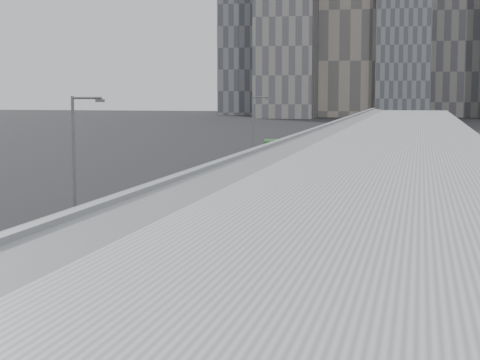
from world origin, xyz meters
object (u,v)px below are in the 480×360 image
(bus_2, at_px, (136,267))
(bus_3, at_px, (227,218))
(bus_6, at_px, (302,166))
(bus_7, at_px, (320,155))
(bus_5, at_px, (294,174))
(bus_1, at_px, (34,344))
(shipping_container, at_px, (272,150))
(street_lamp_near, at_px, (77,167))
(bus_4, at_px, (268,193))
(street_lamp_far, at_px, (254,132))
(suv, at_px, (309,146))

(bus_2, distance_m, bus_3, 15.62)
(bus_6, height_order, bus_7, bus_7)
(bus_5, relative_size, bus_7, 1.03)
(bus_1, relative_size, shipping_container, 2.39)
(street_lamp_near, distance_m, shipping_container, 70.75)
(bus_6, distance_m, shipping_container, 24.69)
(street_lamp_near, bearing_deg, bus_4, 70.83)
(street_lamp_near, bearing_deg, bus_7, 83.65)
(street_lamp_near, height_order, street_lamp_far, street_lamp_near)
(shipping_container, relative_size, suv, 0.90)
(bus_4, distance_m, street_lamp_far, 25.49)
(bus_1, xyz_separation_m, street_lamp_far, (-6.22, 65.64, 3.68))
(suv, bearing_deg, bus_6, -69.93)
(bus_3, height_order, suv, bus_3)
(bus_2, bearing_deg, street_lamp_near, 133.03)
(bus_2, xyz_separation_m, bus_7, (0.13, 69.15, -0.06))
(bus_1, bearing_deg, bus_5, 88.24)
(bus_5, distance_m, suv, 54.95)
(bus_2, relative_size, street_lamp_far, 1.51)
(bus_3, xyz_separation_m, shipping_container, (-8.58, 63.37, -0.16))
(bus_1, xyz_separation_m, bus_2, (-0.72, 11.61, 0.01))
(bus_4, relative_size, shipping_container, 2.15)
(bus_3, height_order, bus_5, bus_5)
(bus_6, relative_size, shipping_container, 2.09)
(bus_4, xyz_separation_m, suv, (-5.99, 68.52, -0.64))
(bus_1, distance_m, suv, 109.91)
(bus_1, distance_m, shipping_container, 91.01)
(bus_4, relative_size, bus_7, 0.91)
(bus_7, distance_m, street_lamp_near, 61.28)
(bus_6, xyz_separation_m, shipping_container, (-7.70, 23.46, -0.02))
(bus_6, height_order, suv, bus_6)
(bus_5, bearing_deg, suv, 96.12)
(street_lamp_near, bearing_deg, bus_6, 82.33)
(bus_7, bearing_deg, street_lamp_near, -91.41)
(bus_6, bearing_deg, bus_1, -83.18)
(bus_3, relative_size, suv, 2.06)
(bus_2, xyz_separation_m, bus_3, (0.60, 15.61, -0.10))
(bus_2, xyz_separation_m, bus_5, (0.76, 43.52, 0.01))
(bus_2, distance_m, street_lamp_near, 11.33)
(bus_2, bearing_deg, bus_7, 94.52)
(bus_7, bearing_deg, bus_6, -86.79)
(suv, bearing_deg, bus_2, -73.50)
(bus_5, bearing_deg, bus_6, 94.79)
(bus_2, xyz_separation_m, suv, (-5.23, 98.14, -0.83))
(bus_5, height_order, bus_7, bus_5)
(street_lamp_near, relative_size, suv, 1.50)
(bus_5, height_order, bus_6, bus_5)
(bus_7, bearing_deg, bus_1, -84.64)
(bus_3, height_order, bus_4, bus_3)
(bus_3, relative_size, street_lamp_near, 1.38)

